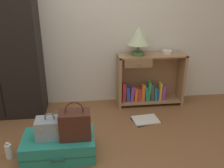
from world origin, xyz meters
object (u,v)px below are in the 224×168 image
Objects in this scene: train_case at (51,128)px; suitcase_large at (59,146)px; handbag at (75,125)px; open_book_on_floor at (146,120)px; bottle at (9,151)px; bookshelf at (148,81)px; table_lamp at (139,37)px; bowl at (167,52)px.

suitcase_large is at bearing -2.76° from train_case.
handbag reaches higher than open_book_on_floor.
train_case is 1.62× the size of bottle.
bookshelf is 0.70m from table_lamp.
train_case is at bearing -139.42° from bookshelf.
bookshelf is 1.31× the size of suitcase_large.
table_lamp reaches higher than train_case.
bottle is (-0.46, 0.01, -0.26)m from train_case.
open_book_on_floor is at bearing 28.82° from suitcase_large.
bowl is at bearing 52.84° from open_book_on_floor.
table_lamp is at bearing -174.36° from bowl.
suitcase_large is (-1.06, -1.11, -0.91)m from table_lamp.
bottle is (-0.53, 0.02, -0.03)m from suitcase_large.
open_book_on_floor is (0.91, 0.63, -0.38)m from handbag.
bowl reaches higher than suitcase_large.
handbag reaches higher than train_case.
table_lamp is 0.97× the size of handbag.
bookshelf reaches higher than handbag.
table_lamp is at bearing 52.28° from handbag.
table_lamp is 0.50m from bowl.
train_case is at bearing -143.98° from bowl.
suitcase_large is 0.33m from handbag.
bottle is at bearing -145.64° from table_lamp.
table_lamp is 0.97× the size of open_book_on_floor.
bookshelf is 2.11m from bottle.
suitcase_large is 1.85× the size of handbag.
bookshelf is 0.65m from open_book_on_floor.
bowl is (0.44, 0.04, -0.23)m from table_lamp.
bottle reaches higher than open_book_on_floor.
bowl is 2.43m from bottle.
bookshelf is 3.32× the size of train_case.
open_book_on_floor is (1.09, 0.60, -0.11)m from suitcase_large.
bowl is 0.78× the size of bottle.
bowl is (0.26, 0.02, 0.44)m from bookshelf.
open_book_on_floor is (-0.42, -0.55, -0.78)m from bowl.
bookshelf is 2.42× the size of open_book_on_floor.
open_book_on_floor is (1.16, 0.60, -0.33)m from train_case.
table_lamp reaches higher than bowl.
bottle is (-0.71, 0.05, -0.30)m from handbag.
handbag is (-1.33, -1.18, -0.41)m from bowl.
handbag is at bearing -10.35° from suitcase_large.
handbag is (-0.88, -1.14, -0.64)m from table_lamp.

